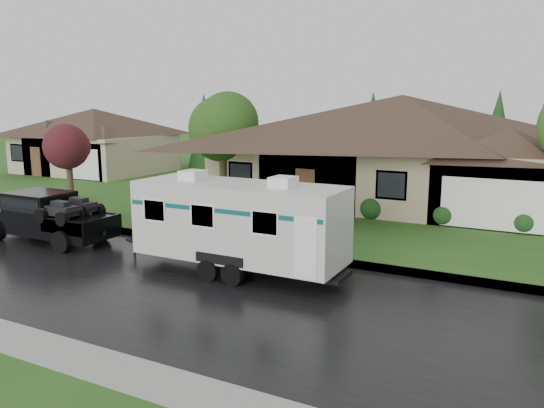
% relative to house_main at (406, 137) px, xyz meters
% --- Properties ---
extents(ground, '(140.00, 140.00, 0.00)m').
position_rel_house_main_xyz_m(ground, '(-2.29, -13.84, -3.59)').
color(ground, '#265219').
rests_on(ground, ground).
extents(road, '(140.00, 8.00, 0.01)m').
position_rel_house_main_xyz_m(road, '(-2.29, -15.84, -3.59)').
color(road, black).
rests_on(road, ground).
extents(curb, '(140.00, 0.50, 0.15)m').
position_rel_house_main_xyz_m(curb, '(-2.29, -11.59, -3.52)').
color(curb, gray).
rests_on(curb, ground).
extents(lawn, '(140.00, 26.00, 0.15)m').
position_rel_house_main_xyz_m(lawn, '(-2.29, 1.16, -3.52)').
color(lawn, '#265219').
rests_on(lawn, ground).
extents(house_main, '(19.44, 10.80, 6.90)m').
position_rel_house_main_xyz_m(house_main, '(0.00, 0.00, 0.00)').
color(house_main, tan).
rests_on(house_main, lawn).
extents(house_far, '(10.80, 8.64, 5.80)m').
position_rel_house_main_xyz_m(house_far, '(-24.07, 2.02, -0.62)').
color(house_far, tan).
rests_on(house_far, lawn).
extents(tree_left_green, '(3.44, 3.44, 5.69)m').
position_rel_house_main_xyz_m(tree_left_green, '(-8.13, -4.87, 0.50)').
color(tree_left_green, '#382B1E').
rests_on(tree_left_green, lawn).
extents(tree_red, '(2.49, 2.49, 4.12)m').
position_rel_house_main_xyz_m(tree_red, '(-15.93, -7.85, -0.59)').
color(tree_red, '#382B1E').
rests_on(tree_red, lawn).
extents(shrub_row, '(13.60, 1.00, 1.00)m').
position_rel_house_main_xyz_m(shrub_row, '(-0.29, -4.54, -2.94)').
color(shrub_row, '#143814').
rests_on(shrub_row, lawn).
extents(pickup_truck, '(5.73, 2.18, 1.91)m').
position_rel_house_main_xyz_m(pickup_truck, '(-10.55, -13.91, -2.57)').
color(pickup_truck, black).
rests_on(pickup_truck, ground).
extents(travel_trailer, '(7.07, 2.48, 3.17)m').
position_rel_house_main_xyz_m(travel_trailer, '(-1.74, -13.91, -1.91)').
color(travel_trailer, beige).
rests_on(travel_trailer, ground).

